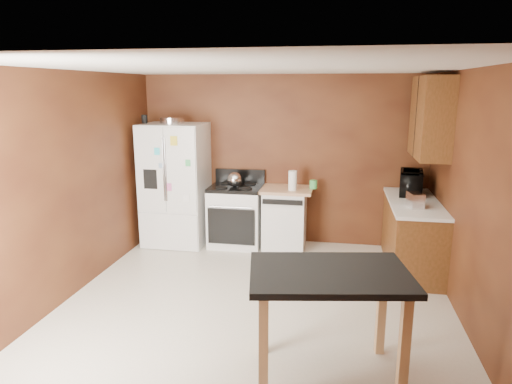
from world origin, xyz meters
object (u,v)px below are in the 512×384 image
(toaster, at_px, (415,200))
(refrigerator, at_px, (175,185))
(microwave, at_px, (411,184))
(green_canister, at_px, (313,184))
(roasting_pan, at_px, (172,120))
(paper_towel, at_px, (293,181))
(gas_range, at_px, (236,215))
(dishwasher, at_px, (285,217))
(island, at_px, (329,287))
(pen_cup, at_px, (144,119))
(kettle, at_px, (235,180))

(toaster, height_order, refrigerator, refrigerator)
(toaster, bearing_deg, microwave, 74.44)
(green_canister, bearing_deg, refrigerator, -175.98)
(roasting_pan, height_order, paper_towel, roasting_pan)
(green_canister, height_order, refrigerator, refrigerator)
(gas_range, bearing_deg, refrigerator, -176.19)
(dishwasher, bearing_deg, island, -76.78)
(pen_cup, height_order, microwave, pen_cup)
(paper_towel, height_order, dishwasher, paper_towel)
(kettle, bearing_deg, island, -63.92)
(roasting_pan, bearing_deg, kettle, 0.67)
(refrigerator, bearing_deg, roasting_pan, 157.10)
(kettle, bearing_deg, roasting_pan, -179.33)
(paper_towel, xyz_separation_m, toaster, (1.56, -0.71, -0.04))
(refrigerator, relative_size, gas_range, 1.64)
(kettle, distance_m, paper_towel, 0.85)
(pen_cup, distance_m, refrigerator, 1.05)
(kettle, height_order, island, kettle)
(roasting_pan, height_order, dishwasher, roasting_pan)
(microwave, xyz_separation_m, gas_range, (-2.44, 0.09, -0.58))
(paper_towel, xyz_separation_m, dishwasher, (-0.12, 0.10, -0.58))
(green_canister, xyz_separation_m, dishwasher, (-0.40, -0.06, -0.50))
(kettle, height_order, green_canister, kettle)
(kettle, height_order, refrigerator, refrigerator)
(green_canister, bearing_deg, island, -84.32)
(green_canister, height_order, microwave, microwave)
(green_canister, height_order, island, green_canister)
(pen_cup, bearing_deg, roasting_pan, 8.82)
(island, bearing_deg, toaster, 66.19)
(microwave, bearing_deg, pen_cup, 97.61)
(pen_cup, xyz_separation_m, paper_towel, (2.16, 0.04, -0.83))
(toaster, bearing_deg, roasting_pan, 155.66)
(kettle, relative_size, gas_range, 0.19)
(pen_cup, relative_size, gas_range, 0.11)
(microwave, height_order, gas_range, microwave)
(roasting_pan, distance_m, green_canister, 2.24)
(paper_towel, bearing_deg, island, -78.53)
(microwave, relative_size, gas_range, 0.48)
(kettle, relative_size, microwave, 0.40)
(gas_range, bearing_deg, dishwasher, 1.94)
(kettle, bearing_deg, pen_cup, -176.85)
(pen_cup, relative_size, toaster, 0.51)
(paper_towel, height_order, gas_range, paper_towel)
(roasting_pan, distance_m, pen_cup, 0.40)
(roasting_pan, distance_m, gas_range, 1.66)
(refrigerator, height_order, island, refrigerator)
(paper_towel, relative_size, toaster, 1.15)
(microwave, bearing_deg, gas_range, 95.12)
(roasting_pan, height_order, gas_range, roasting_pan)
(dishwasher, height_order, island, island)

